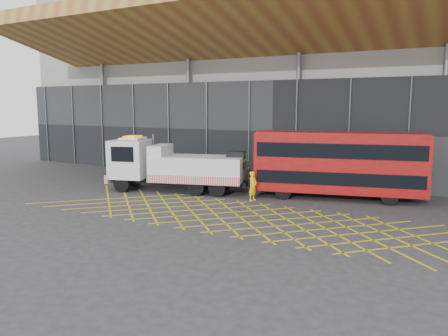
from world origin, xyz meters
The scene contains 6 objects.
ground_plane centered at (0.00, 0.00, 0.00)m, with size 120.00×120.00×0.00m, color #2A2A2D.
road_markings centered at (4.80, 0.00, 0.01)m, with size 26.36×7.16×0.01m.
construction_building centered at (1.92, 18.40, 8.98)m, with size 55.00×23.97×18.00m.
recovery_truck centered at (-2.66, 4.12, 1.83)m, with size 11.34×5.20×3.97m.
bus_towed centered at (8.30, 7.22, 2.42)m, with size 10.98×4.89×4.36m.
worker centered at (3.68, 4.10, 0.95)m, with size 0.69×0.45×1.89m, color yellow.
Camera 1 is at (15.22, -20.84, 6.11)m, focal length 35.00 mm.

